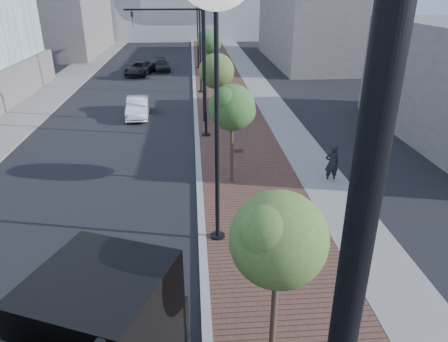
{
  "coord_description": "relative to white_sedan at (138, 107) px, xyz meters",
  "views": [
    {
      "loc": [
        -0.2,
        -3.7,
        9.05
      ],
      "look_at": [
        1.0,
        12.0,
        2.0
      ],
      "focal_mm": 33.45,
      "sensor_mm": 36.0,
      "label": 1
    }
  ],
  "objects": [
    {
      "name": "white_sedan",
      "position": [
        0.0,
        0.0,
        0.0
      ],
      "size": [
        1.75,
        4.45,
        1.44
      ],
      "primitive_type": "imported",
      "rotation": [
        0.0,
        0.0,
        0.05
      ],
      "color": "silver",
      "rests_on": "ground"
    },
    {
      "name": "pedestrian",
      "position": [
        10.86,
        -12.1,
        0.26
      ],
      "size": [
        0.74,
        0.51,
        1.96
      ],
      "primitive_type": "imported",
      "rotation": [
        0.0,
        0.0,
        3.2
      ],
      "color": "black",
      "rests_on": "ground"
    },
    {
      "name": "curb",
      "position": [
        4.29,
        13.1,
        -0.65
      ],
      "size": [
        0.3,
        140.0,
        0.14
      ],
      "primitive_type": "cube",
      "color": "gray",
      "rests_on": "ground"
    },
    {
      "name": "streetlight_4",
      "position": [
        4.89,
        19.1,
        4.1
      ],
      "size": [
        1.72,
        0.56,
        9.28
      ],
      "color": "black",
      "rests_on": "ground"
    },
    {
      "name": "tree_2",
      "position": [
        5.94,
        0.13,
        2.54
      ],
      "size": [
        2.6,
        2.59,
        4.57
      ],
      "color": "#382619",
      "rests_on": "ground"
    },
    {
      "name": "streetlight_1",
      "position": [
        4.78,
        -16.9,
        3.62
      ],
      "size": [
        1.44,
        0.56,
        9.21
      ],
      "color": "black",
      "rests_on": "ground"
    },
    {
      "name": "traffic_mast",
      "position": [
        3.99,
        -1.9,
        4.26
      ],
      "size": [
        5.09,
        0.2,
        8.0
      ],
      "color": "black",
      "rests_on": "ground"
    },
    {
      "name": "streetlight_2",
      "position": [
        4.89,
        -4.9,
        4.1
      ],
      "size": [
        1.72,
        0.56,
        9.28
      ],
      "color": "black",
      "rests_on": "ground"
    },
    {
      "name": "west_sidewalk",
      "position": [
        -8.71,
        13.1,
        -0.66
      ],
      "size": [
        4.0,
        140.0,
        0.12
      ],
      "primitive_type": "cube",
      "color": "slate",
      "rests_on": "ground"
    },
    {
      "name": "utility_cover_2",
      "position": [
        6.69,
        -7.9,
        -0.59
      ],
      "size": [
        0.5,
        0.5,
        0.02
      ],
      "primitive_type": "cube",
      "color": "black",
      "rests_on": "sidewalk"
    },
    {
      "name": "dark_car_far",
      "position": [
        0.63,
        18.34,
        -0.11
      ],
      "size": [
        2.36,
        4.45,
        1.23
      ],
      "primitive_type": "imported",
      "rotation": [
        0.0,
        0.0,
        0.16
      ],
      "color": "black",
      "rests_on": "ground"
    },
    {
      "name": "tree_1",
      "position": [
        5.94,
        -11.87,
        3.12
      ],
      "size": [
        2.25,
        2.17,
        4.94
      ],
      "color": "#382619",
      "rests_on": "ground"
    },
    {
      "name": "streetlight_3",
      "position": [
        4.78,
        7.1,
        3.62
      ],
      "size": [
        1.44,
        0.56,
        9.21
      ],
      "color": "black",
      "rests_on": "ground"
    },
    {
      "name": "sidewalk",
      "position": [
        7.79,
        13.1,
        -0.66
      ],
      "size": [
        7.0,
        140.0,
        0.12
      ],
      "primitive_type": "cube",
      "color": "#4C2D23",
      "rests_on": "ground"
    },
    {
      "name": "commercial_block_ne",
      "position": [
        20.29,
        23.1,
        3.28
      ],
      "size": [
        12.0,
        22.0,
        8.0
      ],
      "primitive_type": "cube",
      "color": "#5F5855",
      "rests_on": "ground"
    },
    {
      "name": "tree_0",
      "position": [
        5.94,
        -22.87,
        3.15
      ],
      "size": [
        2.29,
        2.23,
        5.01
      ],
      "color": "#382619",
      "rests_on": "ground"
    },
    {
      "name": "tree_3",
      "position": [
        5.94,
        12.13,
        3.21
      ],
      "size": [
        2.39,
        2.34,
        5.12
      ],
      "color": "#382619",
      "rests_on": "ground"
    },
    {
      "name": "utility_cover_1",
      "position": [
        6.69,
        -18.9,
        -0.59
      ],
      "size": [
        0.5,
        0.5,
        0.02
      ],
      "primitive_type": "cube",
      "color": "black",
      "rests_on": "sidewalk"
    },
    {
      "name": "commercial_block_nw",
      "position": [
        -15.71,
        33.1,
        4.28
      ],
      "size": [
        14.0,
        20.0,
        10.0
      ],
      "primitive_type": "cube",
      "color": "#69625E",
      "rests_on": "ground"
    },
    {
      "name": "convention_center",
      "position": [
        2.29,
        58.1,
        5.28
      ],
      "size": [
        50.0,
        30.0,
        50.0
      ],
      "color": "#9BA1A4",
      "rests_on": "ground"
    },
    {
      "name": "concrete_strip",
      "position": [
        10.49,
        13.1,
        -0.66
      ],
      "size": [
        2.4,
        140.0,
        0.13
      ],
      "primitive_type": "cube",
      "color": "slate",
      "rests_on": "ground"
    },
    {
      "name": "dark_car_mid",
      "position": [
        -1.6,
        16.11,
        -0.04
      ],
      "size": [
        3.37,
        5.32,
        1.37
      ],
      "primitive_type": "imported",
      "rotation": [
        0.0,
        0.0,
        -0.24
      ],
      "color": "black",
      "rests_on": "ground"
    }
  ]
}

